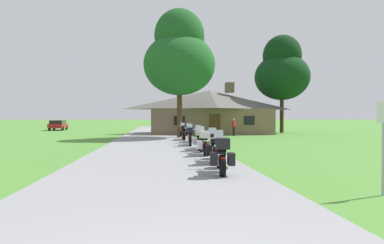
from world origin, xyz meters
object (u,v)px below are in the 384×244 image
object	(u,v)px
motorcycle_yellow_sixth_in_row	(190,134)
motorcycle_blue_farthest_in_row	(184,133)
bystander_red_shirt_near_lodge	(234,126)
motorcycle_yellow_third_in_row	(204,143)
motorcycle_white_nearest_to_camera	(221,155)
motorcycle_white_second_in_row	(215,148)
motorcycle_silver_fifth_in_row	(190,136)
tree_by_lodge_front	(179,56)
metal_signpost_roadside	(384,136)
tree_right_of_lodge	(282,71)
parked_red_suv_far_left	(58,125)
motorcycle_black_fourth_in_row	(199,139)

from	to	relation	value
motorcycle_yellow_sixth_in_row	motorcycle_blue_farthest_in_row	xyz separation A→B (m)	(-0.23, 2.28, -0.01)
bystander_red_shirt_near_lodge	motorcycle_yellow_third_in_row	bearing A→B (deg)	28.95
motorcycle_white_nearest_to_camera	motorcycle_yellow_third_in_row	size ratio (longest dim) A/B	1.00
motorcycle_white_second_in_row	bystander_red_shirt_near_lodge	bearing A→B (deg)	78.85
motorcycle_white_nearest_to_camera	motorcycle_silver_fifth_in_row	xyz separation A→B (m)	(0.06, 9.61, 0.01)
bystander_red_shirt_near_lodge	tree_by_lodge_front	bearing A→B (deg)	-16.45
motorcycle_silver_fifth_in_row	motorcycle_yellow_sixth_in_row	xyz separation A→B (m)	(0.22, 2.41, 0.00)
metal_signpost_roadside	tree_right_of_lodge	distance (m)	30.19
motorcycle_white_second_in_row	bystander_red_shirt_near_lodge	world-z (taller)	bystander_red_shirt_near_lodge
tree_right_of_lodge	bystander_red_shirt_near_lodge	bearing A→B (deg)	-142.96
motorcycle_yellow_sixth_in_row	tree_right_of_lodge	distance (m)	19.20
bystander_red_shirt_near_lodge	metal_signpost_roadside	distance (m)	22.84
motorcycle_white_second_in_row	tree_by_lodge_front	size ratio (longest dim) A/B	0.19
tree_right_of_lodge	motorcycle_yellow_third_in_row	bearing A→B (deg)	-121.06
motorcycle_silver_fifth_in_row	motorcycle_blue_farthest_in_row	distance (m)	4.69
motorcycle_white_second_in_row	motorcycle_silver_fifth_in_row	distance (m)	7.28
motorcycle_silver_fifth_in_row	motorcycle_blue_farthest_in_row	xyz separation A→B (m)	(-0.01, 4.69, -0.01)
motorcycle_white_second_in_row	motorcycle_blue_farthest_in_row	distance (m)	11.97
metal_signpost_roadside	motorcycle_yellow_sixth_in_row	bearing A→B (deg)	100.93
motorcycle_yellow_third_in_row	motorcycle_white_nearest_to_camera	bearing A→B (deg)	-91.88
motorcycle_white_nearest_to_camera	tree_right_of_lodge	world-z (taller)	tree_right_of_lodge
motorcycle_yellow_third_in_row	parked_red_suv_far_left	distance (m)	34.93
motorcycle_black_fourth_in_row	motorcycle_silver_fifth_in_row	size ratio (longest dim) A/B	1.00
motorcycle_white_nearest_to_camera	tree_by_lodge_front	world-z (taller)	tree_by_lodge_front
tree_by_lodge_front	motorcycle_yellow_sixth_in_row	bearing A→B (deg)	-86.28
motorcycle_black_fourth_in_row	tree_by_lodge_front	bearing A→B (deg)	96.43
motorcycle_yellow_third_in_row	tree_by_lodge_front	world-z (taller)	tree_by_lodge_front
bystander_red_shirt_near_lodge	metal_signpost_roadside	xyz separation A→B (m)	(-2.27, -22.73, 0.42)
motorcycle_yellow_third_in_row	tree_right_of_lodge	world-z (taller)	tree_right_of_lodge
motorcycle_silver_fifth_in_row	parked_red_suv_far_left	distance (m)	30.64
motorcycle_yellow_sixth_in_row	metal_signpost_roadside	xyz separation A→B (m)	(2.87, -14.87, 0.73)
motorcycle_white_nearest_to_camera	metal_signpost_roadside	world-z (taller)	metal_signpost_roadside
motorcycle_white_second_in_row	motorcycle_silver_fifth_in_row	bearing A→B (deg)	96.68
motorcycle_white_nearest_to_camera	motorcycle_black_fourth_in_row	world-z (taller)	same
motorcycle_silver_fifth_in_row	parked_red_suv_far_left	size ratio (longest dim) A/B	0.44
motorcycle_white_second_in_row	tree_by_lodge_front	distance (m)	16.28
tree_right_of_lodge	parked_red_suv_far_left	bearing A→B (deg)	159.65
motorcycle_white_second_in_row	motorcycle_yellow_third_in_row	xyz separation A→B (m)	(-0.04, 2.43, 0.00)
metal_signpost_roadside	tree_right_of_lodge	size ratio (longest dim) A/B	0.19
motorcycle_white_nearest_to_camera	tree_right_of_lodge	distance (m)	28.95
motorcycle_yellow_third_in_row	bystander_red_shirt_near_lodge	size ratio (longest dim) A/B	1.25
motorcycle_blue_farthest_in_row	tree_by_lodge_front	world-z (taller)	tree_by_lodge_front
tree_right_of_lodge	motorcycle_white_second_in_row	bearing A→B (deg)	-118.21
motorcycle_yellow_third_in_row	motorcycle_black_fourth_in_row	distance (m)	2.19
motorcycle_white_nearest_to_camera	motorcycle_blue_farthest_in_row	size ratio (longest dim) A/B	1.00
motorcycle_blue_farthest_in_row	parked_red_suv_far_left	size ratio (longest dim) A/B	0.44
motorcycle_black_fourth_in_row	motorcycle_yellow_sixth_in_row	size ratio (longest dim) A/B	1.00
motorcycle_white_nearest_to_camera	metal_signpost_roadside	bearing A→B (deg)	-35.08
motorcycle_blue_farthest_in_row	bystander_red_shirt_near_lodge	size ratio (longest dim) A/B	1.25
motorcycle_black_fourth_in_row	parked_red_suv_far_left	bearing A→B (deg)	123.97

